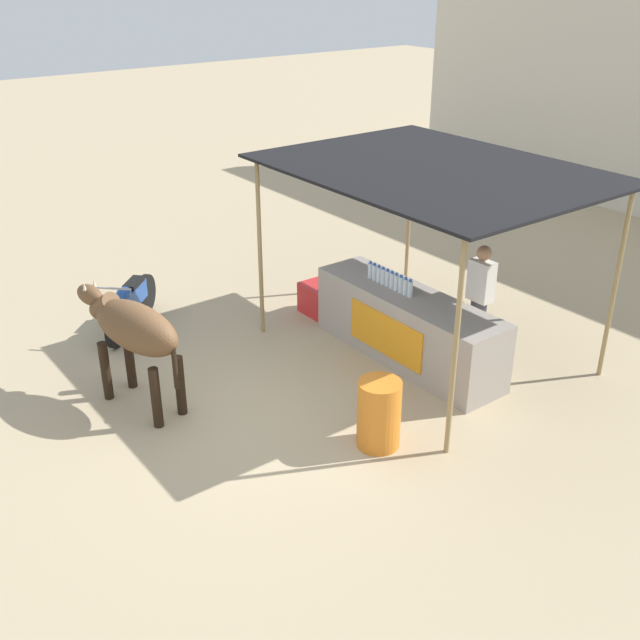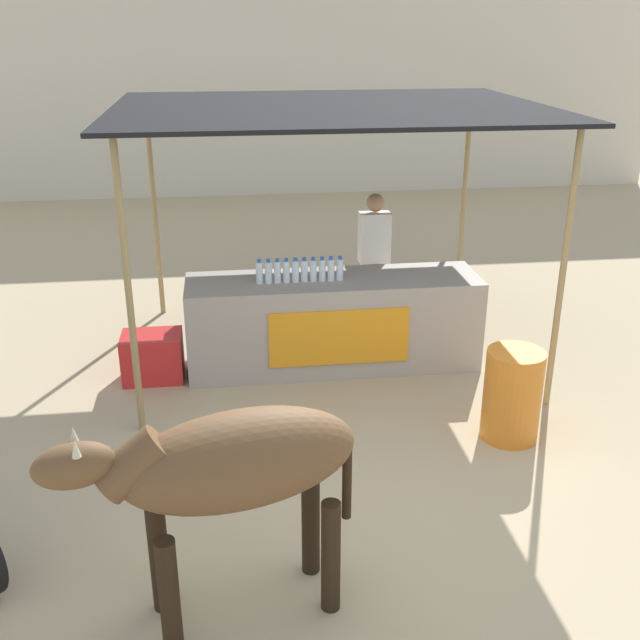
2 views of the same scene
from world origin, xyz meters
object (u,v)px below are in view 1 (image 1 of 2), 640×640
vendor_behind_counter (479,302)px  motorcycle_parked (130,302)px  cooler_box (320,299)px  water_barrel (379,414)px  cow (134,329)px  stall_counter (408,327)px

vendor_behind_counter → motorcycle_parked: size_ratio=1.23×
vendor_behind_counter → cooler_box: (-2.43, -0.85, -0.61)m
vendor_behind_counter → motorcycle_parked: bearing=-137.4°
water_barrel → cow: bearing=-143.8°
cooler_box → cow: (0.75, -3.34, 0.79)m
stall_counter → vendor_behind_counter: bearing=53.0°
cow → motorcycle_parked: bearing=158.7°
vendor_behind_counter → cow: bearing=-111.8°
vendor_behind_counter → cow: size_ratio=0.89×
vendor_behind_counter → cooler_box: vendor_behind_counter is taller
vendor_behind_counter → motorcycle_parked: (-3.70, -3.40, -0.42)m
stall_counter → water_barrel: (1.32, -1.66, -0.07)m
cooler_box → water_barrel: bearing=-26.2°
stall_counter → vendor_behind_counter: size_ratio=1.82×
water_barrel → motorcycle_parked: 4.56m
stall_counter → cooler_box: size_ratio=5.00×
stall_counter → cooler_box: stall_counter is taller
vendor_behind_counter → cow: (-1.68, -4.19, 0.18)m
stall_counter → vendor_behind_counter: vendor_behind_counter is taller
stall_counter → cooler_box: bearing=-177.0°
vendor_behind_counter → cooler_box: bearing=-160.7°
vendor_behind_counter → water_barrel: (0.75, -2.41, -0.44)m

